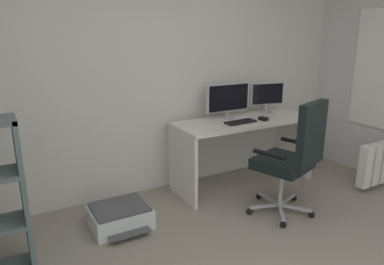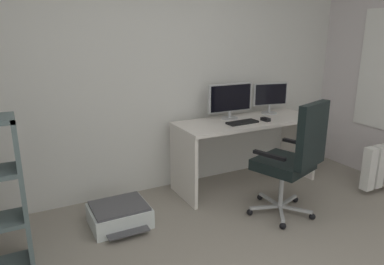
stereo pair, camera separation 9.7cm
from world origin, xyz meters
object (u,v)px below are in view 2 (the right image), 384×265
(monitor_secondary, at_px, (270,96))
(keyboard, at_px, (242,122))
(printer, at_px, (120,215))
(computer_mouse, at_px, (266,119))
(desk, at_px, (246,137))
(office_chair, at_px, (294,156))
(monitor_main, at_px, (230,99))

(monitor_secondary, bearing_deg, keyboard, -156.69)
(printer, bearing_deg, computer_mouse, 2.51)
(computer_mouse, bearing_deg, monitor_secondary, 40.66)
(desk, distance_m, keyboard, 0.27)
(desk, height_order, monitor_secondary, monitor_secondary)
(keyboard, distance_m, office_chair, 0.72)
(computer_mouse, height_order, printer, computer_mouse)
(printer, bearing_deg, monitor_main, 13.80)
(monitor_secondary, distance_m, printer, 2.13)
(computer_mouse, xyz_separation_m, office_chair, (-0.20, -0.67, -0.17))
(keyboard, bearing_deg, printer, -178.09)
(desk, distance_m, monitor_secondary, 0.58)
(desk, distance_m, office_chair, 0.81)
(desk, height_order, keyboard, keyboard)
(keyboard, bearing_deg, monitor_secondary, 20.98)
(desk, height_order, office_chair, office_chair)
(printer, bearing_deg, desk, 7.75)
(keyboard, xyz_separation_m, printer, (-1.37, -0.10, -0.67))
(office_chair, height_order, printer, office_chair)
(computer_mouse, bearing_deg, printer, 178.24)
(monitor_main, height_order, keyboard, monitor_main)
(desk, distance_m, printer, 1.60)
(keyboard, distance_m, printer, 1.53)
(desk, xyz_separation_m, office_chair, (-0.06, -0.80, 0.04))
(desk, relative_size, office_chair, 1.44)
(monitor_secondary, bearing_deg, office_chair, -116.73)
(monitor_main, relative_size, monitor_secondary, 1.29)
(computer_mouse, distance_m, office_chair, 0.72)
(monitor_main, xyz_separation_m, computer_mouse, (0.28, -0.26, -0.20))
(desk, xyz_separation_m, monitor_main, (-0.14, 0.13, 0.41))
(printer, bearing_deg, monitor_secondary, 9.96)
(monitor_main, relative_size, printer, 1.03)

